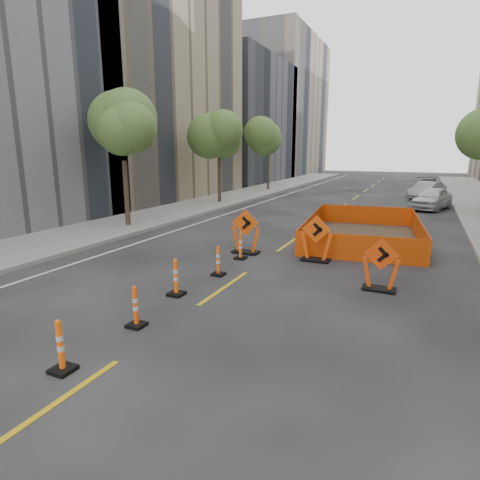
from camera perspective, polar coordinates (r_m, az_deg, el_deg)
The scene contains 20 objects.
ground_plane at distance 8.40m, azimuth -14.86°, elevation -14.88°, with size 140.00×140.00×0.00m, color black.
sidewalk_left at distance 22.77m, azimuth -13.54°, elevation 2.92°, with size 4.00×90.00×0.15m, color gray.
bld_left_c at distance 35.53m, azimuth -16.51°, elevation 27.25°, with size 12.00×18.00×26.00m, color tan.
bld_left_d at distance 50.02m, azimuth -1.65°, elevation 16.41°, with size 12.00×16.00×14.00m, color #4C4C51.
bld_left_e at distance 65.35m, azimuth 4.98°, elevation 18.15°, with size 12.00×20.00×20.00m, color gray.
tree_l_b at distance 20.54m, azimuth -16.35°, elevation 14.20°, with size 2.80×2.80×5.95m.
tree_l_c at distance 28.90m, azimuth -3.02°, elevation 14.13°, with size 2.80×2.80×5.95m.
tree_l_d at distance 38.07m, azimuth 4.11°, elevation 13.79°, with size 2.80×2.80×5.95m.
channelizer_2 at distance 7.87m, azimuth -24.18°, elevation -13.58°, with size 0.39×0.39×0.99m, color #FF590A, non-canonical shape.
channelizer_3 at distance 9.19m, azimuth -14.65°, elevation -9.12°, with size 0.37×0.37×0.95m, color #F14A0A, non-canonical shape.
channelizer_4 at distance 10.86m, azimuth -9.11°, elevation -5.23°, with size 0.40×0.40×1.02m, color #FF5C0A, non-canonical shape.
channelizer_5 at distance 12.43m, azimuth -3.11°, elevation -2.93°, with size 0.38×0.38×0.96m, color #FA560A, non-canonical shape.
channelizer_6 at distance 14.25m, azimuth 0.07°, elevation -0.82°, with size 0.38×0.38×0.97m, color #FF570A, non-canonical shape.
chevron_sign_left at distance 14.99m, azimuth 0.82°, elevation 1.24°, with size 1.12×0.67×1.68m, color #D54409, non-canonical shape.
chevron_sign_center at distance 14.17m, azimuth 10.79°, elevation 0.24°, with size 1.09×0.65×1.63m, color #E14B09, non-canonical shape.
chevron_sign_right at distance 11.70m, azimuth 19.39°, elevation -3.29°, with size 1.00×0.60×1.49m, color red, non-canonical shape.
safety_fence at distance 18.25m, azimuth 17.09°, elevation 1.59°, with size 4.47×7.61×0.95m, color #F14E0C, non-canonical shape.
parked_car_near at distance 29.03m, azimuth 25.66°, elevation 5.36°, with size 1.69×4.21×1.43m, color silver.
parked_car_mid at distance 34.73m, azimuth 25.01°, elevation 6.39°, with size 1.45×4.14×1.37m, color gray.
parked_car_far at distance 39.67m, azimuth 25.14°, elevation 7.00°, with size 1.85×4.56×1.32m, color black.
Camera 1 is at (4.86, -5.68, 3.84)m, focal length 30.00 mm.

